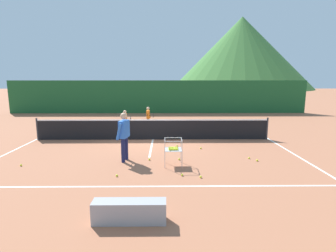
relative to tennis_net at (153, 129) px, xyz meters
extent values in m
plane|color=#A86647|center=(0.00, 0.00, -0.50)|extent=(120.00, 120.00, 0.00)
cube|color=white|center=(0.00, -5.59, -0.50)|extent=(11.16, 0.08, 0.01)
cube|color=white|center=(0.00, 5.64, -0.50)|extent=(11.16, 0.08, 0.01)
cube|color=white|center=(-5.58, 0.00, -0.50)|extent=(0.08, 11.23, 0.01)
cube|color=white|center=(5.58, 0.00, -0.50)|extent=(0.08, 11.23, 0.01)
cube|color=white|center=(0.00, 0.00, -0.50)|extent=(0.08, 5.84, 0.01)
cylinder|color=#333338|center=(-5.46, 0.00, 0.03)|extent=(0.08, 0.08, 1.05)
cylinder|color=#333338|center=(5.46, 0.00, 0.03)|extent=(0.08, 0.08, 1.05)
cube|color=black|center=(0.00, 0.00, -0.04)|extent=(10.85, 0.02, 0.92)
cube|color=white|center=(0.00, 0.00, 0.45)|extent=(10.85, 0.03, 0.06)
cylinder|color=#191E4C|center=(-0.88, -3.47, -0.07)|extent=(0.13, 0.13, 0.85)
cylinder|color=#191E4C|center=(-0.81, -3.15, -0.07)|extent=(0.13, 0.13, 0.85)
cube|color=blue|center=(-0.84, -3.31, 0.65)|extent=(0.34, 0.55, 0.60)
sphere|color=#DBAD84|center=(-0.84, -3.31, 1.11)|extent=(0.24, 0.24, 0.24)
cylinder|color=blue|center=(-0.98, -3.58, 0.62)|extent=(0.25, 0.14, 0.59)
cylinder|color=blue|center=(-0.82, -3.01, 0.61)|extent=(0.19, 0.13, 0.59)
torus|color=#262628|center=(-1.07, -2.95, 0.56)|extent=(0.08, 0.29, 0.29)
cylinder|color=black|center=(-0.83, -3.01, 0.56)|extent=(0.22, 0.07, 0.03)
cylinder|color=silver|center=(-1.50, 1.36, -0.19)|extent=(0.09, 0.09, 0.63)
cylinder|color=silver|center=(-1.48, 1.12, -0.19)|extent=(0.09, 0.09, 0.63)
cube|color=orange|center=(-1.49, 1.24, 0.35)|extent=(0.19, 0.38, 0.44)
sphere|color=#DBAD84|center=(-1.49, 1.24, 0.68)|extent=(0.17, 0.17, 0.17)
cylinder|color=orange|center=(-1.45, 1.45, 0.32)|extent=(0.17, 0.08, 0.43)
cylinder|color=orange|center=(-1.45, 1.02, 0.31)|extent=(0.13, 0.07, 0.43)
torus|color=#262628|center=(-1.18, 1.04, 0.32)|extent=(0.04, 0.29, 0.29)
cylinder|color=black|center=(-1.42, 1.02, 0.32)|extent=(0.22, 0.04, 0.03)
cylinder|color=black|center=(-0.38, 2.75, -0.18)|extent=(0.09, 0.09, 0.64)
cylinder|color=black|center=(-0.38, 2.50, -0.18)|extent=(0.09, 0.09, 0.64)
cube|color=orange|center=(-0.38, 2.63, 0.36)|extent=(0.18, 0.38, 0.45)
sphere|color=#DBAD84|center=(-0.38, 2.63, 0.70)|extent=(0.18, 0.18, 0.18)
cylinder|color=orange|center=(-0.33, 2.84, 0.33)|extent=(0.17, 0.07, 0.44)
cylinder|color=orange|center=(-0.35, 2.41, 0.33)|extent=(0.13, 0.07, 0.44)
torus|color=#262628|center=(-0.08, 2.41, 0.33)|extent=(0.03, 0.29, 0.29)
cylinder|color=black|center=(-0.32, 2.41, 0.33)|extent=(0.22, 0.03, 0.03)
cylinder|color=#B7B7BC|center=(0.58, -3.52, -0.05)|extent=(0.02, 0.02, 0.89)
cylinder|color=#B7B7BC|center=(1.14, -3.52, -0.05)|extent=(0.02, 0.02, 0.89)
cylinder|color=#B7B7BC|center=(0.58, -4.08, -0.05)|extent=(0.02, 0.02, 0.89)
cylinder|color=#B7B7BC|center=(1.14, -4.08, -0.05)|extent=(0.02, 0.02, 0.89)
cube|color=#B7B7BC|center=(0.86, -3.80, 0.05)|extent=(0.56, 0.56, 0.01)
cube|color=#B7B7BC|center=(0.86, -3.52, 0.39)|extent=(0.56, 0.02, 0.02)
cube|color=#B7B7BC|center=(0.86, -4.08, 0.39)|extent=(0.56, 0.02, 0.02)
cube|color=#B7B7BC|center=(0.58, -3.80, 0.39)|extent=(0.02, 0.56, 0.02)
cube|color=#B7B7BC|center=(1.14, -3.80, 0.39)|extent=(0.02, 0.56, 0.02)
sphere|color=yellow|center=(0.73, -3.93, 0.09)|extent=(0.07, 0.07, 0.07)
sphere|color=yellow|center=(0.72, -3.86, 0.08)|extent=(0.07, 0.07, 0.07)
sphere|color=yellow|center=(0.73, -3.80, 0.08)|extent=(0.07, 0.07, 0.07)
sphere|color=yellow|center=(0.74, -3.73, 0.09)|extent=(0.07, 0.07, 0.07)
sphere|color=yellow|center=(0.74, -3.67, 0.08)|extent=(0.07, 0.07, 0.07)
sphere|color=yellow|center=(0.80, -3.93, 0.08)|extent=(0.07, 0.07, 0.07)
sphere|color=yellow|center=(0.79, -3.86, 0.08)|extent=(0.07, 0.07, 0.07)
sphere|color=yellow|center=(0.79, -3.79, 0.08)|extent=(0.07, 0.07, 0.07)
sphere|color=yellow|center=(0.79, -3.74, 0.08)|extent=(0.07, 0.07, 0.07)
sphere|color=yellow|center=(0.79, -3.67, 0.08)|extent=(0.07, 0.07, 0.07)
sphere|color=yellow|center=(0.86, -3.93, 0.08)|extent=(0.07, 0.07, 0.07)
sphere|color=yellow|center=(0.86, -3.86, 0.09)|extent=(0.07, 0.07, 0.07)
sphere|color=yellow|center=(0.86, -3.80, 0.08)|extent=(0.07, 0.07, 0.07)
sphere|color=yellow|center=(0.86, -3.73, 0.09)|extent=(0.07, 0.07, 0.07)
sphere|color=yellow|center=(0.86, -3.68, 0.08)|extent=(0.07, 0.07, 0.07)
sphere|color=yellow|center=(0.92, -3.92, 0.09)|extent=(0.07, 0.07, 0.07)
sphere|color=yellow|center=(0.92, -3.86, 0.09)|extent=(0.07, 0.07, 0.07)
sphere|color=yellow|center=(0.93, -3.80, 0.09)|extent=(0.07, 0.07, 0.07)
sphere|color=yellow|center=(0.92, -3.74, 0.08)|extent=(0.07, 0.07, 0.07)
sphere|color=yellow|center=(0.92, -3.67, 0.09)|extent=(0.07, 0.07, 0.07)
sphere|color=yellow|center=(0.99, -3.92, 0.08)|extent=(0.07, 0.07, 0.07)
sphere|color=yellow|center=(0.99, -3.87, 0.08)|extent=(0.07, 0.07, 0.07)
sphere|color=yellow|center=(0.98, -3.80, 0.09)|extent=(0.07, 0.07, 0.07)
sphere|color=yellow|center=(0.99, -3.73, 0.09)|extent=(0.07, 0.07, 0.07)
sphere|color=yellow|center=(0.99, -3.67, 0.08)|extent=(0.07, 0.07, 0.07)
sphere|color=yellow|center=(1.10, -1.32, -0.47)|extent=(0.07, 0.07, 0.07)
sphere|color=yellow|center=(0.02, -3.26, -0.47)|extent=(0.07, 0.07, 0.07)
sphere|color=yellow|center=(1.64, -4.98, -0.47)|extent=(0.07, 0.07, 0.07)
sphere|color=yellow|center=(2.07, -1.74, -0.47)|extent=(0.07, 0.07, 0.07)
sphere|color=yellow|center=(1.10, -4.81, -0.47)|extent=(0.07, 0.07, 0.07)
sphere|color=yellow|center=(3.85, -3.41, -0.47)|extent=(0.07, 0.07, 0.07)
sphere|color=yellow|center=(1.09, -3.24, -0.47)|extent=(0.07, 0.07, 0.07)
sphere|color=yellow|center=(-0.86, -4.84, -0.47)|extent=(0.07, 0.07, 0.07)
sphere|color=yellow|center=(-4.24, -3.84, -0.47)|extent=(0.07, 0.07, 0.07)
sphere|color=yellow|center=(3.65, -3.13, -0.47)|extent=(0.07, 0.07, 0.07)
cube|color=#1E5B2D|center=(0.00, 9.64, 0.85)|extent=(24.56, 0.08, 2.70)
cube|color=#99999E|center=(-0.14, -7.39, -0.27)|extent=(1.50, 0.36, 0.46)
cone|color=#427A38|center=(20.82, 60.39, 8.79)|extent=(36.75, 36.75, 18.58)
camera|label=1|loc=(0.59, -12.42, 2.42)|focal=28.46mm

